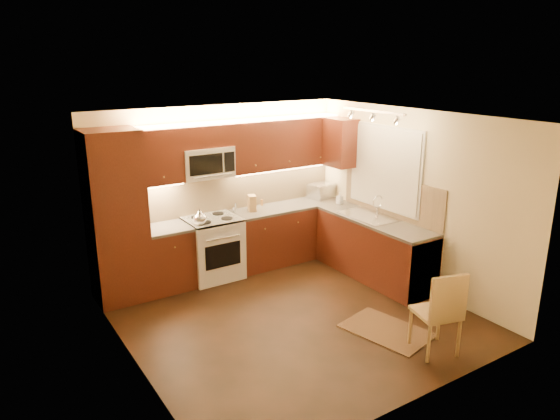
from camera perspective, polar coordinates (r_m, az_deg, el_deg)
floor at (r=6.69m, az=1.51°, el=-11.67°), size 4.00×4.00×0.01m
ceiling at (r=5.93m, az=1.69°, el=10.14°), size 4.00×4.00×0.01m
wall_back at (r=7.86m, az=-6.67°, el=2.35°), size 4.00×0.01×2.50m
wall_front at (r=4.79m, az=15.34°, el=-7.56°), size 4.00×0.01×2.50m
wall_left at (r=5.39m, az=-16.32°, el=-4.91°), size 0.01×4.00×2.50m
wall_right at (r=7.47m, az=14.37°, el=1.18°), size 0.01×4.00×2.50m
pantry at (r=7.06m, az=-17.60°, el=-0.80°), size 0.70×0.60×2.30m
base_cab_back_left at (r=7.48m, az=-12.26°, el=-5.27°), size 0.62×0.60×0.86m
counter_back_left at (r=7.33m, az=-12.47°, el=-2.00°), size 0.62×0.60×0.04m
base_cab_back_right at (r=8.34m, az=0.86°, el=-2.58°), size 1.92×0.60×0.86m
counter_back_right at (r=8.21m, az=0.87°, el=0.39°), size 1.92×0.60×0.04m
base_cab_right at (r=7.78m, az=10.28°, el=-4.31°), size 0.60×2.00×0.86m
counter_right at (r=7.63m, az=10.45°, el=-1.14°), size 0.60×2.00×0.04m
dishwasher at (r=7.32m, az=14.01°, el=-5.89°), size 0.58×0.60×0.84m
backsplash_back at (r=8.02m, az=-4.38°, el=2.33°), size 3.30×0.02×0.60m
backsplash_right at (r=7.74m, az=12.15°, el=1.47°), size 0.02×2.00×0.60m
upper_cab_back_left at (r=7.20m, az=-13.31°, el=5.80°), size 0.62×0.35×0.75m
upper_cab_back_right at (r=8.09m, az=0.41°, el=7.38°), size 1.92×0.35×0.75m
upper_cab_bridge at (r=7.42m, az=-8.37°, el=8.10°), size 0.76×0.35×0.31m
upper_cab_right_corner at (r=8.21m, az=6.68°, el=7.41°), size 0.35×0.50×0.75m
stove at (r=7.69m, az=-7.40°, el=-4.16°), size 0.76×0.65×0.92m
microwave at (r=7.47m, az=-8.20°, el=5.24°), size 0.76×0.38×0.44m
window_frame at (r=7.75m, az=11.52°, el=4.57°), size 0.03×1.44×1.24m
window_blinds at (r=7.73m, az=11.41°, el=4.56°), size 0.02×1.36×1.16m
sink at (r=7.71m, az=9.73°, el=-0.19°), size 0.52×0.86×0.15m
faucet at (r=7.81m, az=10.74°, el=0.54°), size 0.20×0.04×0.30m
track_light_bar at (r=7.21m, az=10.22°, el=10.70°), size 0.04×1.20×0.03m
kettle at (r=7.25m, az=-8.84°, el=-0.75°), size 0.25×0.25×0.22m
toaster_oven at (r=8.63m, az=4.58°, el=2.13°), size 0.46×0.38×0.24m
knife_block at (r=7.90m, az=-3.11°, el=0.78°), size 0.16×0.20×0.24m
spice_jar_a at (r=7.98m, az=-4.91°, el=0.41°), size 0.05×0.05×0.11m
spice_jar_b at (r=8.05m, az=-2.75°, el=0.55°), size 0.06×0.06×0.10m
spice_jar_c at (r=7.85m, az=-5.08°, el=0.05°), size 0.05×0.05×0.09m
spice_jar_d at (r=8.19m, az=-2.01°, el=0.85°), size 0.05×0.05×0.10m
soap_bottle at (r=8.34m, az=6.58°, el=1.32°), size 0.09×0.09×0.18m
rug at (r=6.50m, az=11.67°, el=-12.87°), size 0.88×1.13×0.01m
dining_chair at (r=6.01m, az=16.83°, el=-10.57°), size 0.54×0.54×0.99m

